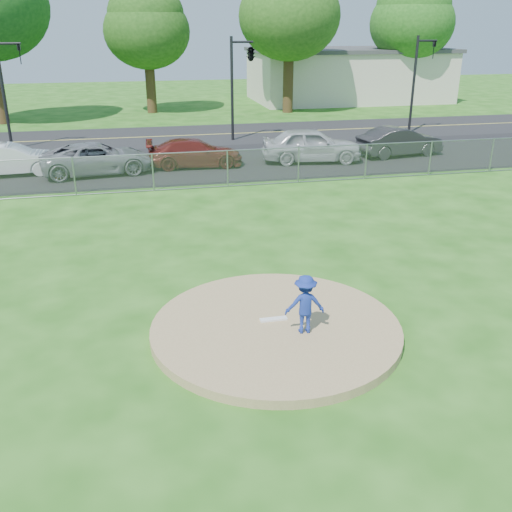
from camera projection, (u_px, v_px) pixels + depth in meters
The scene contains 20 objects.
ground at pixel (211, 202), 21.44m from camera, with size 120.00×120.00×0.00m, color #1D5612.
pitchers_mound at pixel (276, 328), 12.36m from camera, with size 5.40×5.40×0.20m, color #9C8155.
pitching_rubber at pixel (274, 319), 12.49m from camera, with size 0.60×0.15×0.04m, color white.
chain_link_fence at pixel (203, 170), 22.96m from camera, with size 40.00×0.06×1.50m, color gray.
parking_lot at pixel (192, 164), 27.31m from camera, with size 50.00×8.00×0.01m, color black.
street at pixel (178, 136), 34.09m from camera, with size 60.00×7.00×0.01m, color black.
commercial_building at pixel (348, 74), 49.10m from camera, with size 16.40×9.40×4.30m.
tree_center at pixel (146, 20), 40.49m from camera, with size 6.16×6.16×9.84m.
tree_right at pixel (290, 2), 40.21m from camera, with size 7.28×7.28×11.63m.
tree_far_right at pixel (413, 12), 45.33m from camera, with size 6.72×6.72×10.74m.
traffic_signal_left at pixel (7, 84), 29.28m from camera, with size 1.28×0.20×5.60m.
traffic_signal_center at pixel (249, 55), 31.33m from camera, with size 1.42×2.48×5.60m.
traffic_signal_right at pixel (418, 76), 33.83m from camera, with size 1.28×0.20×5.60m.
pitcher at pixel (305, 304), 11.80m from camera, with size 0.83×0.48×1.28m, color navy.
traffic_cone at pixel (58, 171), 24.57m from camera, with size 0.35×0.35×0.68m, color #FF650D.
parked_car_white at pixel (11, 159), 25.01m from camera, with size 1.45×4.16×1.37m, color white.
parked_car_gray at pixel (98, 158), 25.22m from camera, with size 2.26×4.90×1.36m, color gray.
parked_car_darkred at pixel (195, 153), 26.50m from camera, with size 1.80×4.42×1.28m, color #5E1C17.
parked_car_pearl at pixel (311, 145), 27.38m from camera, with size 1.92×4.77×1.62m, color #B4B7B9.
parked_car_charcoal at pixel (400, 141), 28.69m from camera, with size 1.50×4.31×1.42m, color black.
Camera 1 is at (-2.73, -10.50, 6.23)m, focal length 40.00 mm.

